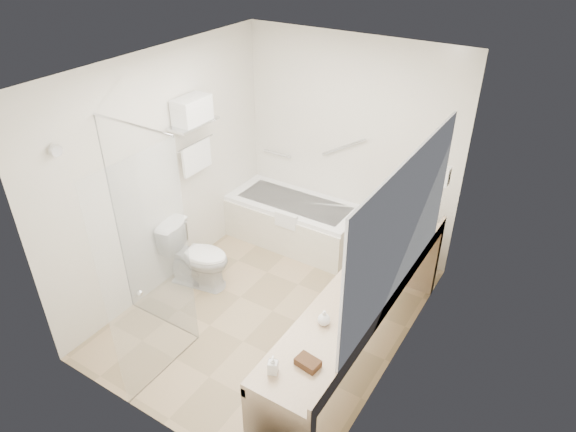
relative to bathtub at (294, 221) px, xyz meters
The scene contains 25 objects.
floor 1.36m from the bathtub, 68.05° to the right, with size 3.20×3.20×0.00m, color tan.
ceiling 2.59m from the bathtub, 68.05° to the right, with size 2.60×3.20×0.10m, color white.
wall_back 1.15m from the bathtub, 35.84° to the left, with size 2.60×0.10×2.50m, color beige.
wall_front 3.04m from the bathtub, 80.02° to the right, with size 2.60×0.10×2.50m, color beige.
wall_left 1.77m from the bathtub, 122.86° to the right, with size 0.10×3.20×2.50m, color beige.
wall_right 2.39m from the bathtub, 34.55° to the right, with size 0.10×3.20×2.50m, color beige.
bathtub is the anchor object (origin of this frame).
grab_bar_short 0.87m from the bathtub, 144.55° to the left, with size 0.03×0.03×0.40m, color silver.
grab_bar_long 1.12m from the bathtub, 35.51° to the left, with size 0.03×0.03×0.60m, color silver.
shower_enclosure 2.31m from the bathtub, 93.47° to the right, with size 0.96×0.91×2.11m.
towel_shelf 1.85m from the bathtub, 127.02° to the right, with size 0.24×0.55×0.81m.
vanity_counter 2.09m from the bathtub, 42.35° to the right, with size 0.55×2.70×0.95m.
sink 1.92m from the bathtub, 32.47° to the right, with size 0.40×0.52×0.14m, color white.
faucet 2.07m from the bathtub, 30.20° to the right, with size 0.03×0.03×0.14m, color silver.
mirror 2.60m from the bathtub, 37.82° to the right, with size 0.02×2.00×1.20m, color #B5BAC2.
hairdryer_unit 2.12m from the bathtub, ahead, with size 0.08×0.10×0.18m, color silver.
toilet 1.36m from the bathtub, 109.43° to the right, with size 0.41×0.74×0.72m, color white.
amenity_basket 2.89m from the bathtub, 56.60° to the right, with size 0.17×0.11×0.06m, color #472E19.
soap_bottle_a 2.95m from the bathtub, 61.43° to the right, with size 0.07×0.15×0.07m, color silver.
soap_bottle_b 2.49m from the bathtub, 53.14° to the right, with size 0.10×0.13×0.10m, color silver.
water_bottle_left 1.54m from the bathtub, ahead, with size 0.06×0.06×0.18m.
water_bottle_mid 1.72m from the bathtub, 23.91° to the right, with size 0.07×0.07×0.22m.
water_bottle_right 1.66m from the bathtub, 15.50° to the right, with size 0.06×0.06×0.21m.
drinking_glass_near 1.65m from the bathtub, 19.72° to the right, with size 0.08×0.08×0.10m, color silver.
drinking_glass_far 1.62m from the bathtub, 24.07° to the right, with size 0.06×0.06×0.08m, color silver.
Camera 1 is at (2.27, -3.32, 3.61)m, focal length 32.00 mm.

